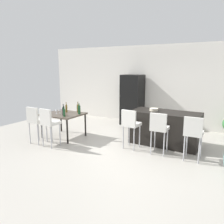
{
  "coord_description": "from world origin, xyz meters",
  "views": [
    {
      "loc": [
        2.46,
        -5.26,
        2.14
      ],
      "look_at": [
        -0.73,
        0.19,
        0.85
      ],
      "focal_mm": 36.02,
      "sensor_mm": 36.0,
      "label": 1
    }
  ],
  "objects": [
    {
      "name": "wine_bottle_left",
      "position": [
        -1.85,
        -0.58,
        0.86
      ],
      "size": [
        0.06,
        0.06,
        0.3
      ],
      "color": "#194723",
      "rests_on": "dining_table"
    },
    {
      "name": "back_wall",
      "position": [
        0.0,
        2.67,
        1.45
      ],
      "size": [
        10.0,
        0.12,
        2.9
      ],
      "primitive_type": "cube",
      "color": "silver",
      "rests_on": "ground_plane"
    },
    {
      "name": "wine_glass_near",
      "position": [
        -2.31,
        -0.42,
        0.86
      ],
      "size": [
        0.07,
        0.07,
        0.17
      ],
      "color": "silver",
      "rests_on": "dining_table"
    },
    {
      "name": "dining_chair_near",
      "position": [
        -2.42,
        -1.11,
        0.7
      ],
      "size": [
        0.41,
        0.41,
        1.05
      ],
      "color": "silver",
      "rests_on": "ground_plane"
    },
    {
      "name": "bar_chair_right",
      "position": [
        1.59,
        -0.15,
        0.7
      ],
      "size": [
        0.42,
        0.42,
        1.05
      ],
      "color": "silver",
      "rests_on": "ground_plane"
    },
    {
      "name": "bar_chair_left",
      "position": [
        0.03,
        -0.15,
        0.7
      ],
      "size": [
        0.42,
        0.42,
        1.05
      ],
      "color": "silver",
      "rests_on": "ground_plane"
    },
    {
      "name": "wine_bottle_middle",
      "position": [
        -1.97,
        -0.48,
        0.87
      ],
      "size": [
        0.07,
        0.07,
        0.33
      ],
      "color": "black",
      "rests_on": "dining_table"
    },
    {
      "name": "fruit_bowl",
      "position": [
        0.36,
        0.64,
        0.96
      ],
      "size": [
        0.24,
        0.24,
        0.07
      ],
      "primitive_type": "cylinder",
      "color": "beige",
      "rests_on": "kitchen_island"
    },
    {
      "name": "wine_bottle_far",
      "position": [
        -1.69,
        -0.1,
        0.87
      ],
      "size": [
        0.08,
        0.08,
        0.32
      ],
      "color": "#194723",
      "rests_on": "dining_table"
    },
    {
      "name": "wine_glass_right",
      "position": [
        -2.29,
        -0.31,
        0.86
      ],
      "size": [
        0.07,
        0.07,
        0.17
      ],
      "color": "silver",
      "rests_on": "dining_table"
    },
    {
      "name": "ground_plane",
      "position": [
        0.0,
        0.0,
        0.0
      ],
      "size": [
        10.0,
        10.0,
        0.0
      ],
      "primitive_type": "plane",
      "color": "#ADA89E"
    },
    {
      "name": "refrigerator",
      "position": [
        -1.06,
        2.23,
        0.92
      ],
      "size": [
        0.72,
        0.68,
        1.84
      ],
      "primitive_type": "cube",
      "color": "black",
      "rests_on": "ground_plane"
    },
    {
      "name": "kitchen_island",
      "position": [
        0.7,
        0.66,
        0.46
      ],
      "size": [
        1.85,
        0.85,
        0.92
      ],
      "primitive_type": "cube",
      "color": "black",
      "rests_on": "ground_plane"
    },
    {
      "name": "dining_chair_far",
      "position": [
        -1.92,
        -1.11,
        0.7
      ],
      "size": [
        0.42,
        0.42,
        1.05
      ],
      "color": "silver",
      "rests_on": "ground_plane"
    },
    {
      "name": "bar_chair_middle",
      "position": [
        0.79,
        -0.15,
        0.7
      ],
      "size": [
        0.42,
        0.42,
        1.05
      ],
      "color": "silver",
      "rests_on": "ground_plane"
    },
    {
      "name": "wine_bottle_end",
      "position": [
        -2.21,
        -0.09,
        0.86
      ],
      "size": [
        0.06,
        0.06,
        0.32
      ],
      "color": "brown",
      "rests_on": "dining_table"
    },
    {
      "name": "wine_bottle_inner",
      "position": [
        -1.9,
        0.09,
        0.87
      ],
      "size": [
        0.07,
        0.07,
        0.33
      ],
      "color": "brown",
      "rests_on": "dining_table"
    },
    {
      "name": "dining_table",
      "position": [
        -2.17,
        -0.28,
        0.67
      ],
      "size": [
        1.13,
        0.95,
        0.74
      ],
      "color": "#4C4238",
      "rests_on": "ground_plane"
    }
  ]
}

